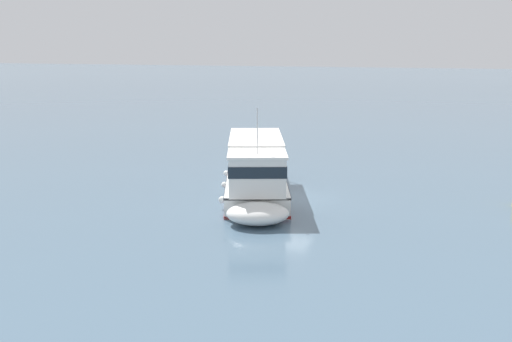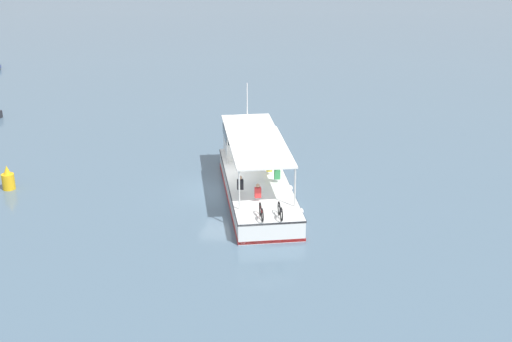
# 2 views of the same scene
# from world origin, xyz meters

# --- Properties ---
(ground_plane) EXTENTS (400.00, 400.00, 0.00)m
(ground_plane) POSITION_xyz_m (0.00, 0.00, 0.00)
(ground_plane) COLOR slate
(ferry_main) EXTENTS (13.01, 7.12, 5.32)m
(ferry_main) POSITION_xyz_m (0.77, -1.58, 1.02)
(ferry_main) COLOR white
(ferry_main) RESTS_ON ground
(channel_buoy) EXTENTS (0.70, 0.70, 1.40)m
(channel_buoy) POSITION_xyz_m (-2.27, 11.85, 0.57)
(channel_buoy) COLOR gold
(channel_buoy) RESTS_ON ground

